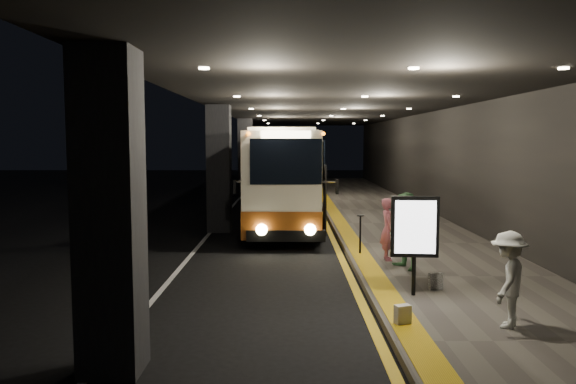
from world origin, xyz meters
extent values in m
plane|color=black|center=(0.00, 0.00, 0.00)|extent=(90.00, 90.00, 0.00)
cube|color=silver|center=(-1.80, 5.00, 0.01)|extent=(0.12, 50.00, 0.01)
cube|color=gold|center=(2.35, 5.00, 0.01)|extent=(0.18, 50.00, 0.01)
cube|color=#514C44|center=(4.75, 5.00, 0.07)|extent=(4.50, 50.00, 0.15)
cube|color=gold|center=(2.85, 5.00, 0.16)|extent=(0.50, 50.00, 0.01)
cube|color=black|center=(7.00, 5.00, 3.00)|extent=(0.10, 50.00, 6.00)
cube|color=black|center=(-1.50, -8.00, 2.20)|extent=(0.80, 0.80, 4.40)
cube|color=black|center=(-1.50, 4.00, 2.20)|extent=(0.80, 0.80, 4.40)
cube|color=black|center=(-1.50, 16.00, 2.20)|extent=(0.80, 0.80, 4.40)
cube|color=black|center=(2.50, 5.00, 4.60)|extent=(9.00, 50.00, 0.40)
cube|color=beige|center=(0.84, 5.59, 1.91)|extent=(2.53, 10.98, 3.10)
cube|color=brown|center=(0.84, 5.59, 0.77)|extent=(2.55, 11.00, 0.82)
cube|color=black|center=(0.84, 0.10, 2.60)|extent=(2.00, 0.11, 1.27)
cube|color=black|center=(0.84, 0.18, 0.50)|extent=(2.24, 0.30, 0.32)
cylinder|color=black|center=(-0.18, 2.13, 0.46)|extent=(0.25, 0.91, 0.91)
cylinder|color=black|center=(1.86, 2.13, 0.46)|extent=(0.25, 0.91, 0.91)
cylinder|color=black|center=(-0.18, 9.24, 0.46)|extent=(0.25, 0.91, 0.91)
cylinder|color=black|center=(1.86, 9.24, 0.46)|extent=(0.25, 0.91, 0.91)
sphere|color=#FFEAA5|center=(0.16, 0.09, 0.68)|extent=(0.33, 0.33, 0.33)
sphere|color=#FFEAA5|center=(1.52, 0.09, 0.68)|extent=(0.33, 0.33, 0.33)
cube|color=#FFF2BF|center=(0.84, 0.09, 3.35)|extent=(1.37, 0.08, 0.20)
cube|color=beige|center=(0.86, 15.26, 2.02)|extent=(2.82, 11.63, 3.27)
cube|color=brown|center=(0.86, 15.26, 0.82)|extent=(2.85, 11.65, 0.87)
cube|color=black|center=(0.86, 9.46, 2.74)|extent=(2.12, 0.14, 1.35)
cube|color=black|center=(0.86, 9.54, 0.53)|extent=(2.37, 0.34, 0.34)
cylinder|color=black|center=(-0.22, 11.60, 0.48)|extent=(0.27, 0.96, 0.96)
cylinder|color=black|center=(1.95, 11.60, 0.48)|extent=(0.27, 0.96, 0.96)
cylinder|color=black|center=(-0.22, 19.11, 0.48)|extent=(0.27, 0.96, 0.96)
cylinder|color=black|center=(1.95, 19.11, 0.48)|extent=(0.27, 0.96, 0.96)
imported|color=#BF5968|center=(3.44, -1.43, 0.94)|extent=(0.38, 0.58, 1.58)
imported|color=#478049|center=(3.67, -2.50, 1.06)|extent=(0.85, 1.03, 1.82)
imported|color=silver|center=(4.47, -6.59, 0.94)|extent=(0.94, 1.11, 1.57)
cube|color=black|center=(3.91, -4.28, 0.32)|extent=(0.30, 0.18, 0.34)
cube|color=silver|center=(2.80, -6.45, 0.31)|extent=(0.29, 0.23, 0.32)
cylinder|color=black|center=(3.37, -4.70, 0.53)|extent=(0.08, 0.08, 0.76)
cube|color=black|center=(3.37, -4.70, 1.51)|extent=(0.93, 0.17, 1.19)
cube|color=white|center=(3.37, -4.76, 1.51)|extent=(0.78, 0.08, 1.03)
cylinder|color=black|center=(2.84, -0.63, 0.67)|extent=(0.05, 0.05, 1.03)
camera|label=1|loc=(0.91, -15.50, 3.18)|focal=35.00mm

